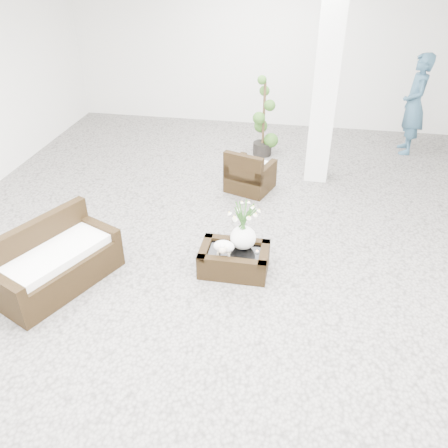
% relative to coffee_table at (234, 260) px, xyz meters
% --- Properties ---
extents(ground, '(11.00, 11.00, 0.00)m').
position_rel_coffee_table_xyz_m(ground, '(-0.16, 0.25, -0.16)').
color(ground, gray).
rests_on(ground, ground).
extents(column, '(0.40, 0.40, 3.50)m').
position_rel_coffee_table_xyz_m(column, '(1.04, 3.05, 1.59)').
color(column, white).
rests_on(column, ground).
extents(coffee_table, '(0.90, 0.60, 0.31)m').
position_rel_coffee_table_xyz_m(coffee_table, '(0.00, 0.00, 0.00)').
color(coffee_table, black).
rests_on(coffee_table, ground).
extents(sheep_figurine, '(0.28, 0.23, 0.21)m').
position_rel_coffee_table_xyz_m(sheep_figurine, '(-0.12, -0.10, 0.26)').
color(sheep_figurine, white).
rests_on(sheep_figurine, coffee_table).
extents(planter_narcissus, '(0.44, 0.44, 0.80)m').
position_rel_coffee_table_xyz_m(planter_narcissus, '(0.10, 0.10, 0.56)').
color(planter_narcissus, white).
rests_on(planter_narcissus, coffee_table).
extents(tealight, '(0.04, 0.04, 0.03)m').
position_rel_coffee_table_xyz_m(tealight, '(0.30, 0.02, 0.17)').
color(tealight, white).
rests_on(tealight, coffee_table).
extents(armchair, '(0.90, 0.88, 0.76)m').
position_rel_coffee_table_xyz_m(armchair, '(-0.10, 2.36, 0.22)').
color(armchair, black).
rests_on(armchair, ground).
extents(loveseat, '(1.33, 1.73, 0.83)m').
position_rel_coffee_table_xyz_m(loveseat, '(-2.16, -0.69, 0.26)').
color(loveseat, black).
rests_on(loveseat, ground).
extents(topiary, '(0.42, 0.42, 1.57)m').
position_rel_coffee_table_xyz_m(topiary, '(-0.05, 3.92, 0.63)').
color(topiary, '#2B5019').
rests_on(topiary, ground).
extents(shopper, '(0.48, 0.73, 1.98)m').
position_rel_coffee_table_xyz_m(shopper, '(2.85, 4.60, 0.83)').
color(shopper, '#2F526A').
rests_on(shopper, ground).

